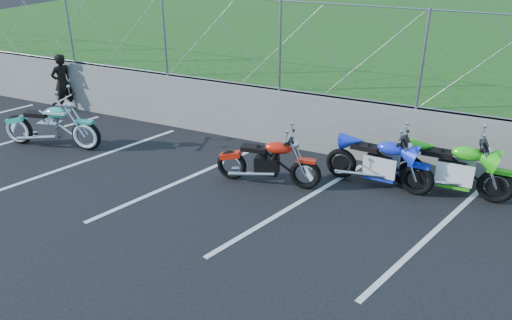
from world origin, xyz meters
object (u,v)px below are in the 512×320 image
at_px(sportbike_green, 454,171).
at_px(person_standing, 62,83).
at_px(cruiser_turquoise, 52,127).
at_px(sportbike_blue, 380,164).
at_px(naked_orange, 269,163).

xyz_separation_m(sportbike_green, person_standing, (-10.20, 0.60, 0.29)).
bearing_deg(cruiser_turquoise, sportbike_blue, -3.09).
height_order(sportbike_blue, person_standing, person_standing).
bearing_deg(sportbike_blue, person_standing, 178.26).
bearing_deg(sportbike_blue, cruiser_turquoise, -166.82).
distance_m(naked_orange, person_standing, 7.09).
height_order(naked_orange, sportbike_green, sportbike_green).
distance_m(naked_orange, sportbike_blue, 2.15).
bearing_deg(person_standing, cruiser_turquoise, 55.36).
xyz_separation_m(cruiser_turquoise, sportbike_blue, (7.24, 1.21, -0.01)).
relative_size(cruiser_turquoise, naked_orange, 1.14).
xyz_separation_m(sportbike_blue, person_standing, (-8.87, 0.84, 0.31)).
height_order(cruiser_turquoise, person_standing, person_standing).
height_order(cruiser_turquoise, naked_orange, cruiser_turquoise).
distance_m(sportbike_green, sportbike_blue, 1.34).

